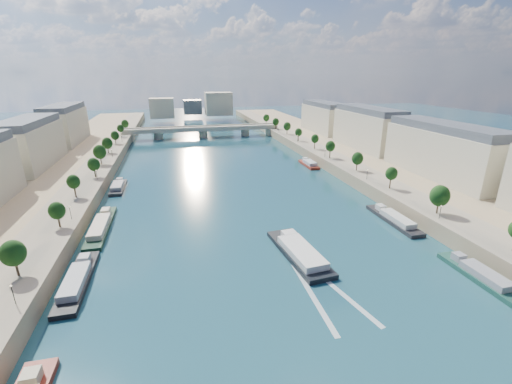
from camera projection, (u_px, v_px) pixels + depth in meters
ground at (232, 190)px, 140.99m from camera, size 700.00×700.00×0.00m
quay_left at (36, 198)px, 124.12m from camera, size 44.00×520.00×5.00m
quay_right at (387, 172)px, 156.20m from camera, size 44.00×520.00×5.00m
pave_left at (79, 189)px, 126.62m from camera, size 14.00×520.00×0.10m
pave_right at (358, 169)px, 152.01m from camera, size 14.00×520.00×0.10m
trees_left at (84, 173)px, 127.10m from camera, size 4.80×268.80×8.26m
trees_right at (344, 153)px, 158.94m from camera, size 4.80×268.80×8.26m
lamps_left at (85, 189)px, 117.55m from camera, size 0.36×200.36×4.28m
lamps_right at (344, 161)px, 154.69m from camera, size 0.36×200.36×4.28m
buildings_left at (0, 155)px, 127.61m from camera, size 16.00×226.00×23.20m
buildings_right at (400, 136)px, 165.48m from camera, size 16.00×226.00×23.20m
skyline at (197, 106)px, 338.15m from camera, size 79.00×42.00×22.00m
bridge at (203, 130)px, 253.27m from camera, size 112.00×12.00×8.15m
tour_barge at (299, 253)px, 89.85m from camera, size 10.21×27.37×3.71m
wake at (326, 293)px, 74.92m from camera, size 10.74×26.02×0.04m
moored_barges_left at (76, 285)px, 76.56m from camera, size 5.00×159.45×3.60m
moored_barges_right at (415, 234)px, 100.66m from camera, size 5.00×160.63×3.60m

